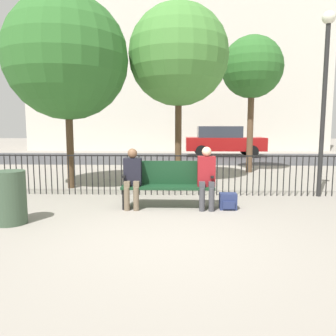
% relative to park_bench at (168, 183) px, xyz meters
% --- Properties ---
extents(ground_plane, '(80.00, 80.00, 0.00)m').
position_rel_park_bench_xyz_m(ground_plane, '(0.00, -1.84, -0.50)').
color(ground_plane, gray).
extents(park_bench, '(1.82, 0.45, 0.92)m').
position_rel_park_bench_xyz_m(park_bench, '(0.00, 0.00, 0.00)').
color(park_bench, '#14381E').
rests_on(park_bench, ground).
extents(seated_person_0, '(0.34, 0.39, 1.18)m').
position_rel_park_bench_xyz_m(seated_person_0, '(-0.69, -0.13, 0.16)').
color(seated_person_0, brown).
rests_on(seated_person_0, ground).
extents(seated_person_1, '(0.34, 0.39, 1.22)m').
position_rel_park_bench_xyz_m(seated_person_1, '(0.75, -0.13, 0.18)').
color(seated_person_1, '#3D3D42').
rests_on(seated_person_1, ground).
extents(backpack, '(0.33, 0.26, 0.32)m').
position_rel_park_bench_xyz_m(backpack, '(1.17, -0.14, -0.34)').
color(backpack, navy).
rests_on(backpack, ground).
extents(fence_railing, '(9.01, 0.03, 0.95)m').
position_rel_park_bench_xyz_m(fence_railing, '(-0.02, 1.16, 0.06)').
color(fence_railing, black).
rests_on(fence_railing, ground).
extents(tree_0, '(2.09, 2.09, 4.66)m').
position_rel_park_bench_xyz_m(tree_0, '(2.68, 5.15, 3.09)').
color(tree_0, brown).
rests_on(tree_0, ground).
extents(tree_1, '(2.80, 2.80, 4.98)m').
position_rel_park_bench_xyz_m(tree_1, '(0.18, 3.02, 3.07)').
color(tree_1, '#4C3823').
rests_on(tree_1, ground).
extents(tree_2, '(3.09, 3.09, 4.87)m').
position_rel_park_bench_xyz_m(tree_2, '(-2.62, 1.99, 2.82)').
color(tree_2, '#4C3823').
rests_on(tree_2, ground).
extents(lamp_post, '(0.28, 0.28, 4.10)m').
position_rel_park_bench_xyz_m(lamp_post, '(3.45, 1.15, 2.17)').
color(lamp_post, black).
rests_on(lamp_post, ground).
extents(street_surface, '(24.00, 6.00, 0.01)m').
position_rel_park_bench_xyz_m(street_surface, '(0.00, 10.16, -0.49)').
color(street_surface, '#3D3D3F').
rests_on(street_surface, ground).
extents(parked_car_0, '(4.20, 1.94, 1.62)m').
position_rel_park_bench_xyz_m(parked_car_0, '(2.58, 11.43, 0.35)').
color(parked_car_0, maroon).
rests_on(parked_car_0, ground).
extents(building_facade, '(20.00, 6.00, 12.28)m').
position_rel_park_bench_xyz_m(building_facade, '(0.00, 18.16, 5.64)').
color(building_facade, beige).
rests_on(building_facade, ground).
extents(trash_bin, '(0.51, 0.51, 0.89)m').
position_rel_park_bench_xyz_m(trash_bin, '(-2.57, -1.23, -0.05)').
color(trash_bin, '#384C38').
rests_on(trash_bin, ground).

